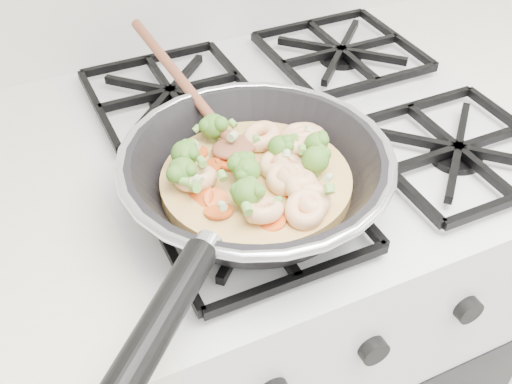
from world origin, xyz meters
name	(u,v)px	position (x,y,z in m)	size (l,w,h in m)	color
stove	(293,318)	(0.00, 1.70, 0.46)	(0.60, 0.60, 0.92)	silver
skillet	(255,174)	(-0.14, 1.57, 0.96)	(0.41, 0.58, 0.09)	black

